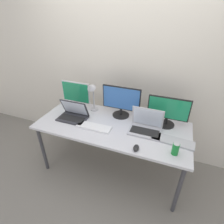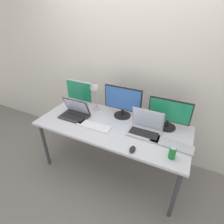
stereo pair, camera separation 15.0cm
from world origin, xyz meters
TOP-DOWN VIEW (x-y plane):
  - ground_plane at (0.00, 0.00)m, footprint 16.00×16.00m
  - wall_back at (0.00, 0.59)m, footprint 7.00×0.08m
  - work_desk at (0.00, 0.00)m, footprint 1.82×0.78m
  - monitor_left at (-0.62, 0.24)m, footprint 0.41×0.21m
  - monitor_center at (0.03, 0.24)m, footprint 0.49×0.22m
  - monitor_right at (0.60, 0.23)m, footprint 0.47×0.21m
  - laptop_silver at (-0.51, -0.03)m, footprint 0.36×0.23m
  - laptop_secondary at (0.40, 0.04)m, footprint 0.36×0.25m
  - keyboard_main at (-0.18, -0.13)m, footprint 0.41×0.14m
  - keyboard_aux at (0.71, -0.06)m, footprint 0.44×0.17m
  - mouse_by_keyboard at (0.37, -0.31)m, footprint 0.06×0.10m
  - soda_can_near_keyboard at (0.74, -0.24)m, footprint 0.07×0.07m
  - desk_lamp at (-0.36, 0.21)m, footprint 0.11×0.18m

SIDE VIEW (x-z plane):
  - ground_plane at x=0.00m, z-range 0.00..0.00m
  - work_desk at x=0.00m, z-range 0.31..1.05m
  - keyboard_main at x=-0.18m, z-range 0.74..0.76m
  - keyboard_aux at x=0.71m, z-range 0.74..0.76m
  - mouse_by_keyboard at x=0.37m, z-range 0.74..0.78m
  - laptop_silver at x=-0.51m, z-range 0.68..0.91m
  - laptop_secondary at x=0.40m, z-range 0.67..0.93m
  - soda_can_near_keyboard at x=0.74m, z-range 0.74..0.87m
  - monitor_left at x=-0.62m, z-range 0.74..1.12m
  - monitor_right at x=0.60m, z-range 0.75..1.11m
  - monitor_center at x=0.03m, z-range 0.75..1.15m
  - desk_lamp at x=-0.36m, z-range 0.81..1.23m
  - wall_back at x=0.00m, z-range 0.00..2.60m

